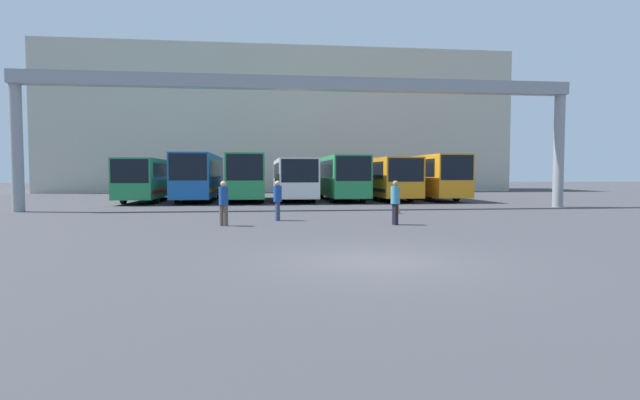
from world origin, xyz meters
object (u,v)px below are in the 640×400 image
at_px(bus_slot_6, 426,175).
at_px(traffic_cone, 397,207).
at_px(bus_slot_2, 247,175).
at_px(pedestrian_near_left, 224,202).
at_px(bus_slot_4, 341,175).
at_px(bus_slot_3, 293,177).
at_px(pedestrian_near_right, 395,201).
at_px(bus_slot_5, 383,176).
at_px(bus_slot_0, 150,177).
at_px(bus_slot_1, 200,174).
at_px(pedestrian_mid_left, 278,199).

relative_size(bus_slot_6, traffic_cone, 17.61).
distance_m(bus_slot_2, pedestrian_near_left, 17.33).
bearing_deg(bus_slot_4, bus_slot_3, 166.09).
bearing_deg(pedestrian_near_right, bus_slot_5, -17.92).
relative_size(bus_slot_0, bus_slot_3, 0.98).
xyz_separation_m(bus_slot_1, traffic_cone, (11.08, -13.72, -1.57)).
bearing_deg(bus_slot_4, bus_slot_5, 15.44).
bearing_deg(bus_slot_0, bus_slot_1, 5.45).
bearing_deg(traffic_cone, bus_slot_1, 128.91).
distance_m(pedestrian_near_left, pedestrian_near_right, 6.58).
xyz_separation_m(bus_slot_3, pedestrian_near_right, (2.65, -18.65, -0.82)).
bearing_deg(bus_slot_2, bus_slot_6, 4.22).
xyz_separation_m(pedestrian_near_left, pedestrian_mid_left, (2.11, 1.87, -0.01)).
bearing_deg(bus_slot_1, pedestrian_mid_left, -72.94).
xyz_separation_m(bus_slot_3, bus_slot_6, (10.36, 0.06, 0.17)).
distance_m(bus_slot_3, traffic_cone, 14.20).
bearing_deg(bus_slot_3, bus_slot_1, 178.16).
xyz_separation_m(bus_slot_1, pedestrian_mid_left, (5.10, -16.60, -1.02)).
bearing_deg(bus_slot_0, pedestrian_near_left, -70.47).
height_order(bus_slot_3, traffic_cone, bus_slot_3).
height_order(bus_slot_0, pedestrian_near_right, bus_slot_0).
xyz_separation_m(bus_slot_4, bus_slot_6, (6.90, 0.91, 0.06)).
relative_size(bus_slot_1, bus_slot_6, 1.03).
bearing_deg(bus_slot_6, pedestrian_mid_left, -126.49).
bearing_deg(traffic_cone, bus_slot_0, 137.33).
bearing_deg(bus_slot_3, pedestrian_near_right, -81.91).
relative_size(bus_slot_2, bus_slot_4, 0.98).
distance_m(bus_slot_0, bus_slot_6, 20.71).
height_order(bus_slot_6, pedestrian_near_left, bus_slot_6).
xyz_separation_m(bus_slot_5, pedestrian_near_left, (-10.82, -18.35, -0.88)).
height_order(pedestrian_near_right, pedestrian_mid_left, pedestrian_near_right).
relative_size(bus_slot_1, bus_slot_2, 1.23).
distance_m(pedestrian_mid_left, traffic_cone, 6.66).
distance_m(bus_slot_2, pedestrian_mid_left, 15.54).
relative_size(bus_slot_0, bus_slot_4, 1.14).
distance_m(bus_slot_6, pedestrian_mid_left, 20.48).
relative_size(bus_slot_3, traffic_cone, 17.44).
height_order(bus_slot_3, pedestrian_mid_left, bus_slot_3).
xyz_separation_m(bus_slot_0, bus_slot_1, (3.45, 0.33, 0.20)).
relative_size(bus_slot_5, bus_slot_6, 1.01).
bearing_deg(pedestrian_mid_left, bus_slot_4, -23.64).
distance_m(bus_slot_0, pedestrian_mid_left, 18.40).
bearing_deg(bus_slot_0, bus_slot_2, -7.03).
xyz_separation_m(bus_slot_1, bus_slot_2, (3.45, -1.18, -0.02)).
relative_size(bus_slot_4, pedestrian_mid_left, 6.12).
distance_m(bus_slot_4, pedestrian_mid_left, 16.42).
relative_size(bus_slot_0, pedestrian_near_left, 6.93).
height_order(bus_slot_2, pedestrian_near_right, bus_slot_2).
distance_m(bus_slot_0, bus_slot_3, 10.36).
height_order(bus_slot_1, bus_slot_4, bus_slot_1).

